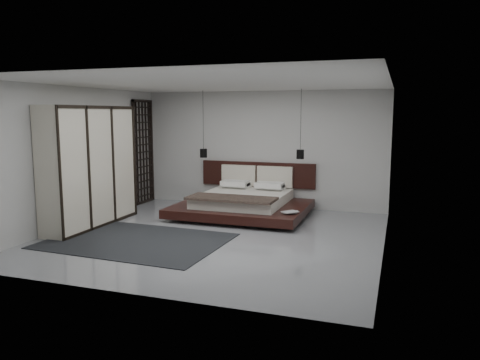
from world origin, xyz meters
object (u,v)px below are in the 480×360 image
at_px(pendant_left, 204,153).
at_px(wardrobe, 90,167).
at_px(lattice_screen, 143,152).
at_px(bed, 244,202).
at_px(pendant_right, 300,154).
at_px(rug, 137,241).

bearing_deg(pendant_left, wardrobe, -120.63).
relative_size(lattice_screen, pendant_left, 1.65).
xyz_separation_m(pendant_left, wardrobe, (-1.44, -2.43, -0.12)).
bearing_deg(pendant_left, bed, -21.29).
bearing_deg(wardrobe, pendant_right, 32.72).
xyz_separation_m(pendant_left, pendant_right, (2.34, 0.00, 0.04)).
xyz_separation_m(pendant_right, rug, (-2.28, -3.18, -1.36)).
bearing_deg(lattice_screen, pendant_left, -3.01).
relative_size(lattice_screen, bed, 0.91).
bearing_deg(wardrobe, lattice_screen, 95.71).
bearing_deg(rug, pendant_left, 91.09).
relative_size(pendant_left, rug, 0.51).
bearing_deg(lattice_screen, bed, -10.79).
height_order(bed, pendant_right, pendant_right).
height_order(wardrobe, rug, wardrobe).
distance_m(pendant_left, pendant_right, 2.34).
distance_m(wardrobe, rug, 2.06).
height_order(pendant_left, wardrobe, pendant_left).
distance_m(pendant_left, rug, 3.45).
bearing_deg(rug, lattice_screen, 118.16).
height_order(bed, pendant_left, pendant_left).
bearing_deg(wardrobe, pendant_left, 59.37).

